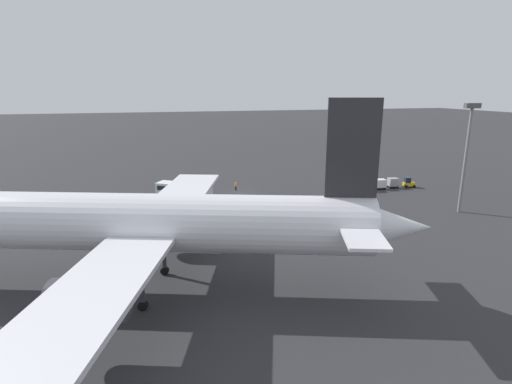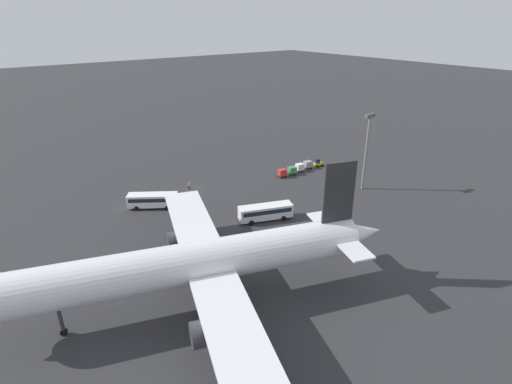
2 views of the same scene
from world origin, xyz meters
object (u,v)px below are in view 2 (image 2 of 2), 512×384
at_px(worker_person, 189,186).
at_px(cargo_cart_white, 300,167).
at_px(airplane, 195,263).
at_px(baggage_tug, 318,163).
at_px(cargo_cart_grey, 308,164).
at_px(cargo_cart_red, 282,173).
at_px(cargo_cart_green, 292,170).
at_px(shuttle_bus_far, 266,211).
at_px(shuttle_bus_near, 153,199).

distance_m(worker_person, cargo_cart_white, 29.67).
height_order(airplane, baggage_tug, airplane).
bearing_deg(baggage_tug, cargo_cart_grey, 11.70).
xyz_separation_m(cargo_cart_white, cargo_cart_red, (6.30, 0.28, 0.00)).
xyz_separation_m(worker_person, cargo_cart_green, (-25.65, 7.65, 0.32)).
height_order(shuttle_bus_far, cargo_cart_grey, shuttle_bus_far).
bearing_deg(cargo_cart_red, shuttle_bus_far, 41.25).
distance_m(airplane, cargo_cart_white, 57.19).
relative_size(cargo_cart_white, cargo_cart_red, 1.00).
xyz_separation_m(baggage_tug, cargo_cart_green, (9.82, 0.36, 0.25)).
distance_m(airplane, cargo_cart_grey, 59.97).
bearing_deg(cargo_cart_white, worker_person, -13.93).
bearing_deg(cargo_cart_red, baggage_tug, -179.43).
distance_m(baggage_tug, cargo_cart_green, 9.83).
height_order(airplane, shuttle_bus_near, airplane).
height_order(baggage_tug, worker_person, baggage_tug).
distance_m(airplane, shuttle_bus_far, 28.59).
distance_m(shuttle_bus_far, cargo_cart_green, 25.92).
xyz_separation_m(baggage_tug, worker_person, (35.47, -7.29, -0.07)).
xyz_separation_m(shuttle_bus_far, cargo_cart_grey, (-27.19, -16.08, -0.67)).
bearing_deg(airplane, cargo_cart_white, -128.34).
bearing_deg(worker_person, airplane, 63.13).
relative_size(shuttle_bus_near, cargo_cart_green, 4.54).
relative_size(airplane, cargo_cart_grey, 25.01).
distance_m(cargo_cart_green, cargo_cart_red, 3.16).
bearing_deg(cargo_cart_white, baggage_tug, 178.72).
distance_m(shuttle_bus_near, worker_person, 11.61).
bearing_deg(shuttle_bus_near, cargo_cart_grey, -149.42).
bearing_deg(cargo_cart_red, shuttle_bus_near, -5.71).
distance_m(shuttle_bus_far, worker_person, 23.49).
bearing_deg(cargo_cart_grey, shuttle_bus_far, 30.60).
bearing_deg(cargo_cart_green, shuttle_bus_near, -5.57).
relative_size(shuttle_bus_near, cargo_cart_white, 4.54).
relative_size(airplane, shuttle_bus_far, 5.07).
bearing_deg(airplane, worker_person, -97.78).
relative_size(shuttle_bus_far, baggage_tug, 4.13).
distance_m(shuttle_bus_far, cargo_cart_white, 28.80).
height_order(worker_person, cargo_cart_green, cargo_cart_green).
relative_size(airplane, baggage_tug, 20.94).
xyz_separation_m(airplane, cargo_cart_green, (-44.78, -30.11, -6.04)).
distance_m(shuttle_bus_near, cargo_cart_grey, 42.86).
bearing_deg(cargo_cart_green, cargo_cart_red, -4.11).
bearing_deg(shuttle_bus_near, airplane, 110.48).
height_order(airplane, cargo_cart_green, airplane).
distance_m(shuttle_bus_far, cargo_cart_grey, 31.59).
height_order(cargo_cart_grey, cargo_cart_red, same).
bearing_deg(airplane, baggage_tug, -131.75).
relative_size(cargo_cart_green, cargo_cart_red, 1.00).
height_order(airplane, cargo_cart_white, airplane).
distance_m(shuttle_bus_near, cargo_cart_green, 36.65).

